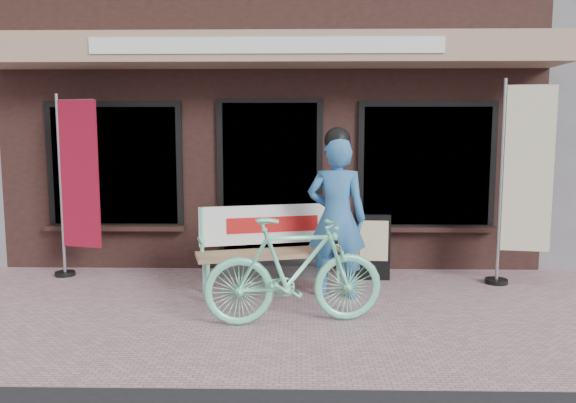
{
  "coord_description": "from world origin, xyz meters",
  "views": [
    {
      "loc": [
        0.38,
        -5.21,
        1.78
      ],
      "look_at": [
        0.26,
        0.7,
        1.05
      ],
      "focal_mm": 35.0,
      "sensor_mm": 36.0,
      "label": 1
    }
  ],
  "objects_px": {
    "nobori_red": "(77,184)",
    "menu_stand": "(374,247)",
    "bicycle": "(294,271)",
    "bench": "(275,241)",
    "nobori_cream": "(523,180)",
    "person": "(337,215)"
  },
  "relations": [
    {
      "from": "nobori_red",
      "to": "menu_stand",
      "type": "xyz_separation_m",
      "value": [
        3.61,
        -0.06,
        -0.75
      ]
    },
    {
      "from": "bicycle",
      "to": "nobori_red",
      "type": "xyz_separation_m",
      "value": [
        -2.66,
        1.64,
        0.65
      ]
    },
    {
      "from": "bench",
      "to": "bicycle",
      "type": "bearing_deg",
      "value": -93.89
    },
    {
      "from": "nobori_red",
      "to": "nobori_cream",
      "type": "relative_size",
      "value": 0.94
    },
    {
      "from": "bench",
      "to": "person",
      "type": "height_order",
      "value": "person"
    },
    {
      "from": "bench",
      "to": "nobori_cream",
      "type": "xyz_separation_m",
      "value": [
        2.85,
        0.29,
        0.67
      ]
    },
    {
      "from": "bench",
      "to": "person",
      "type": "bearing_deg",
      "value": -34.98
    },
    {
      "from": "nobori_red",
      "to": "menu_stand",
      "type": "distance_m",
      "value": 3.68
    },
    {
      "from": "bench",
      "to": "person",
      "type": "relative_size",
      "value": 0.99
    },
    {
      "from": "bicycle",
      "to": "nobori_cream",
      "type": "relative_size",
      "value": 0.7
    },
    {
      "from": "bicycle",
      "to": "menu_stand",
      "type": "height_order",
      "value": "bicycle"
    },
    {
      "from": "person",
      "to": "nobori_cream",
      "type": "xyz_separation_m",
      "value": [
        2.18,
        0.53,
        0.33
      ]
    },
    {
      "from": "person",
      "to": "menu_stand",
      "type": "distance_m",
      "value": 1.0
    },
    {
      "from": "bench",
      "to": "nobori_cream",
      "type": "height_order",
      "value": "nobori_cream"
    },
    {
      "from": "bench",
      "to": "nobori_cream",
      "type": "bearing_deg",
      "value": -9.64
    },
    {
      "from": "nobori_cream",
      "to": "nobori_red",
      "type": "bearing_deg",
      "value": -173.37
    },
    {
      "from": "nobori_cream",
      "to": "menu_stand",
      "type": "relative_size",
      "value": 3.0
    },
    {
      "from": "person",
      "to": "bicycle",
      "type": "relative_size",
      "value": 1.1
    },
    {
      "from": "person",
      "to": "nobori_red",
      "type": "relative_size",
      "value": 0.82
    },
    {
      "from": "bench",
      "to": "menu_stand",
      "type": "xyz_separation_m",
      "value": [
        1.17,
        0.48,
        -0.15
      ]
    },
    {
      "from": "person",
      "to": "menu_stand",
      "type": "height_order",
      "value": "person"
    },
    {
      "from": "bicycle",
      "to": "nobori_cream",
      "type": "distance_m",
      "value": 3.06
    }
  ]
}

